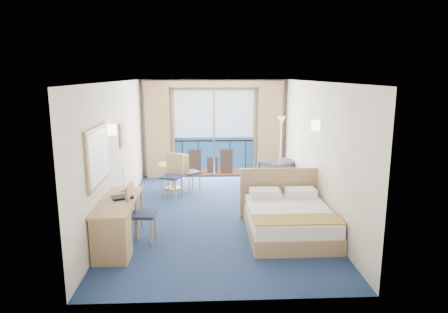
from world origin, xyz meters
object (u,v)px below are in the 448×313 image
armchair (278,173)px  table_chair_a (188,170)px  desk_chair (137,210)px  table_chair_b (173,172)px  desk (113,230)px  nightstand (303,200)px  round_table (173,170)px  bed (288,219)px  floor_lamp (281,133)px

armchair → table_chair_a: size_ratio=0.85×
desk_chair → table_chair_b: size_ratio=1.00×
armchair → desk: desk is taller
desk → desk_chair: desk_chair is taller
nightstand → round_table: size_ratio=0.71×
armchair → desk_chair: size_ratio=0.78×
round_table → table_chair_b: bearing=-84.6°
armchair → round_table: size_ratio=1.10×
desk → desk_chair: (0.29, 0.58, 0.14)m
round_table → desk: bearing=-99.4°
armchair → round_table: bearing=-33.4°
round_table → armchair: bearing=1.7°
bed → floor_lamp: 3.58m
nightstand → desk_chair: bearing=-156.9°
desk → table_chair_a: table_chair_a is taller
floor_lamp → table_chair_a: size_ratio=1.91×
floor_lamp → desk_chair: floor_lamp is taller
nightstand → desk: (-3.49, -1.94, 0.18)m
table_chair_a → floor_lamp: bearing=-113.6°
nightstand → desk_chair: desk_chair is taller
desk_chair → bed: bearing=-82.1°
bed → round_table: 3.81m
nightstand → desk: size_ratio=0.31×
bed → floor_lamp: bearing=82.0°
nightstand → floor_lamp: size_ratio=0.29×
bed → table_chair_a: 3.45m
desk → round_table: size_ratio=2.33×
floor_lamp → desk: floor_lamp is taller
bed → desk_chair: bearing=-175.5°
nightstand → armchair: size_ratio=0.65×
floor_lamp → desk_chair: 4.83m
desk → table_chair_b: table_chair_b is taller
nightstand → table_chair_b: bearing=155.9°
armchair → table_chair_b: 2.72m
floor_lamp → desk_chair: (-3.14, -3.59, -0.78)m
round_table → table_chair_a: (0.39, -0.16, 0.04)m
bed → armchair: 3.11m
table_chair_b → table_chair_a: bearing=72.8°
round_table → desk_chair: bearing=-96.1°
bed → floor_lamp: (0.47, 3.38, 1.06)m
desk_chair → table_chair_b: (0.40, 2.62, -0.00)m
desk_chair → table_chair_b: 2.65m
armchair → desk: 5.10m
table_chair_b → nightstand: bearing=-3.9°
nightstand → armchair: (-0.18, 1.94, 0.10)m
nightstand → bed: bearing=-115.1°
desk_chair → desk: bearing=156.9°
nightstand → round_table: round_table is taller
nightstand → table_chair_a: (-2.47, 1.69, 0.27)m
round_table → table_chair_a: table_chair_a is taller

